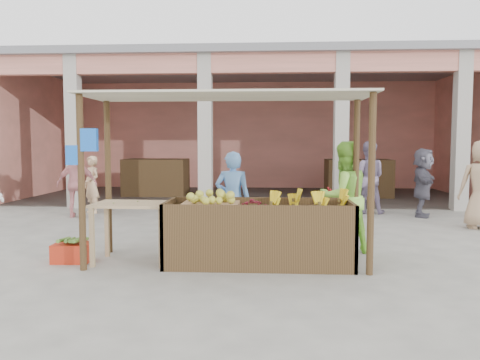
# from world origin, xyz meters

# --- Properties ---
(ground) EXTENTS (60.00, 60.00, 0.00)m
(ground) POSITION_xyz_m (0.00, 0.00, 0.00)
(ground) COLOR slate
(ground) RESTS_ON ground
(market_building) EXTENTS (14.40, 6.40, 4.20)m
(market_building) POSITION_xyz_m (0.05, 8.93, 2.70)
(market_building) COLOR #ED8E7C
(market_building) RESTS_ON ground
(fruit_stall) EXTENTS (2.60, 0.95, 0.80)m
(fruit_stall) POSITION_xyz_m (0.50, 0.00, 0.40)
(fruit_stall) COLOR #503920
(fruit_stall) RESTS_ON ground
(stall_awning) EXTENTS (4.09, 1.35, 2.39)m
(stall_awning) POSITION_xyz_m (-0.01, 0.06, 1.98)
(stall_awning) COLOR #503920
(stall_awning) RESTS_ON ground
(banana_heap) EXTENTS (1.11, 0.60, 0.20)m
(banana_heap) POSITION_xyz_m (1.12, -0.00, 0.90)
(banana_heap) COLOR yellow
(banana_heap) RESTS_ON fruit_stall
(melon_tray) EXTENTS (0.80, 0.70, 0.21)m
(melon_tray) POSITION_xyz_m (-0.19, 0.04, 0.90)
(melon_tray) COLOR #A47A55
(melon_tray) RESTS_ON fruit_stall
(berry_heap) EXTENTS (0.48, 0.39, 0.15)m
(berry_heap) POSITION_xyz_m (0.41, -0.04, 0.88)
(berry_heap) COLOR maroon
(berry_heap) RESTS_ON fruit_stall
(side_table) EXTENTS (1.09, 0.75, 0.86)m
(side_table) POSITION_xyz_m (-1.31, 0.02, 0.72)
(side_table) COLOR tan
(side_table) RESTS_ON ground
(papaya_pile) EXTENTS (0.67, 0.38, 0.19)m
(papaya_pile) POSITION_xyz_m (-1.31, 0.02, 0.95)
(papaya_pile) COLOR #48862B
(papaya_pile) RESTS_ON side_table
(red_crate) EXTENTS (0.54, 0.40, 0.27)m
(red_crate) POSITION_xyz_m (-2.18, -0.02, 0.13)
(red_crate) COLOR red
(red_crate) RESTS_ON ground
(plantain_bundle) EXTENTS (0.43, 0.30, 0.09)m
(plantain_bundle) POSITION_xyz_m (-2.18, -0.02, 0.31)
(plantain_bundle) COLOR #568731
(plantain_bundle) RESTS_ON red_crate
(produce_sacks) EXTENTS (0.72, 0.68, 0.55)m
(produce_sacks) POSITION_xyz_m (3.04, 5.32, 0.27)
(produce_sacks) COLOR maroon
(produce_sacks) RESTS_ON ground
(vendor_blue) EXTENTS (0.67, 0.51, 1.68)m
(vendor_blue) POSITION_xyz_m (0.06, 0.99, 0.84)
(vendor_blue) COLOR #5A8ED0
(vendor_blue) RESTS_ON ground
(vendor_green) EXTENTS (1.00, 0.78, 1.83)m
(vendor_green) POSITION_xyz_m (1.80, 0.78, 0.91)
(vendor_green) COLOR #92DC48
(vendor_green) RESTS_ON ground
(motorcycle) EXTENTS (0.62, 1.72, 0.89)m
(motorcycle) POSITION_xyz_m (1.37, 2.49, 0.45)
(motorcycle) COLOR maroon
(motorcycle) RESTS_ON ground
(shopper_b) EXTENTS (1.05, 0.71, 1.63)m
(shopper_b) POSITION_xyz_m (-3.76, 3.98, 0.82)
(shopper_b) COLOR pink
(shopper_b) RESTS_ON ground
(shopper_d) EXTENTS (1.13, 1.68, 1.68)m
(shopper_d) POSITION_xyz_m (4.23, 4.54, 0.84)
(shopper_d) COLOR #545260
(shopper_d) RESTS_ON ground
(shopper_e) EXTENTS (0.68, 0.66, 1.46)m
(shopper_e) POSITION_xyz_m (-3.66, 4.64, 0.73)
(shopper_e) COLOR #E5B789
(shopper_e) RESTS_ON ground
(shopper_f) EXTENTS (1.03, 0.73, 1.92)m
(shopper_f) POSITION_xyz_m (3.07, 5.04, 0.96)
(shopper_f) COLOR slate
(shopper_f) RESTS_ON ground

